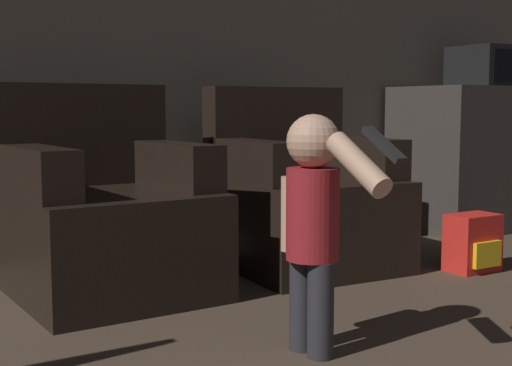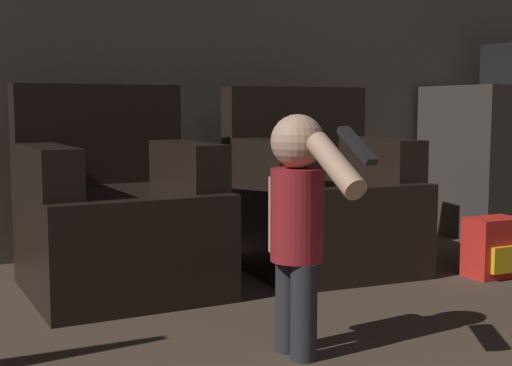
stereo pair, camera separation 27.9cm
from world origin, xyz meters
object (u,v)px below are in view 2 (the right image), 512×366
object	(u,v)px
toy_backpack	(493,248)
person_toddler	(298,215)
armchair_right	(318,202)
armchair_left	(117,216)

from	to	relation	value
toy_backpack	person_toddler	bearing A→B (deg)	-158.06
armchair_right	person_toddler	world-z (taller)	armchair_right
armchair_left	person_toddler	world-z (taller)	armchair_left
armchair_right	person_toddler	bearing A→B (deg)	-120.43
armchair_left	person_toddler	bearing A→B (deg)	-76.45
armchair_left	armchair_right	distance (m)	1.03
armchair_right	person_toddler	size ratio (longest dim) A/B	1.16
armchair_left	armchair_right	xyz separation A→B (m)	(1.03, -0.00, 0.00)
toy_backpack	armchair_right	bearing A→B (deg)	139.48
armchair_left	person_toddler	xyz separation A→B (m)	(0.30, -1.10, 0.14)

